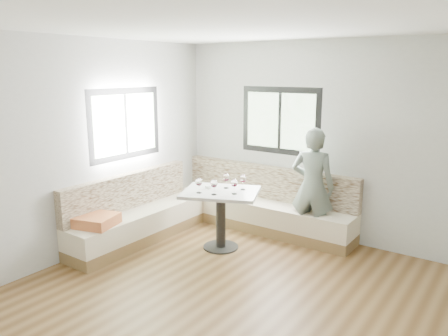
{
  "coord_description": "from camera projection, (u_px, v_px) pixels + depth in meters",
  "views": [
    {
      "loc": [
        2.17,
        -3.27,
        2.38
      ],
      "look_at": [
        -1.14,
        1.38,
        1.1
      ],
      "focal_mm": 35.0,
      "sensor_mm": 36.0,
      "label": 1
    }
  ],
  "objects": [
    {
      "name": "wine_glass_d",
      "position": [
        226.0,
        178.0,
        5.93
      ],
      "size": [
        0.09,
        0.09,
        0.21
      ],
      "color": "white",
      "rests_on": "table"
    },
    {
      "name": "table",
      "position": [
        221.0,
        205.0,
        5.87
      ],
      "size": [
        1.21,
        1.09,
        0.81
      ],
      "rotation": [
        0.0,
        0.0,
        0.41
      ],
      "color": "black",
      "rests_on": "ground"
    },
    {
      "name": "room",
      "position": [
        235.0,
        175.0,
        4.15
      ],
      "size": [
        5.01,
        5.01,
        2.81
      ],
      "color": "brown",
      "rests_on": "ground"
    },
    {
      "name": "wine_glass_e",
      "position": [
        243.0,
        179.0,
        5.85
      ],
      "size": [
        0.09,
        0.09,
        0.21
      ],
      "color": "white",
      "rests_on": "table"
    },
    {
      "name": "wine_glass_a",
      "position": [
        199.0,
        182.0,
        5.69
      ],
      "size": [
        0.09,
        0.09,
        0.21
      ],
      "color": "white",
      "rests_on": "table"
    },
    {
      "name": "banquette",
      "position": [
        208.0,
        212.0,
        6.46
      ],
      "size": [
        2.9,
        2.8,
        0.95
      ],
      "color": "brown",
      "rests_on": "ground"
    },
    {
      "name": "olive_ramekin",
      "position": [
        209.0,
        187.0,
        5.94
      ],
      "size": [
        0.1,
        0.1,
        0.04
      ],
      "color": "white",
      "rests_on": "table"
    },
    {
      "name": "person",
      "position": [
        312.0,
        187.0,
        6.0
      ],
      "size": [
        0.65,
        0.48,
        1.64
      ],
      "primitive_type": "imported",
      "rotation": [
        0.0,
        0.0,
        3.29
      ],
      "color": "slate",
      "rests_on": "ground"
    },
    {
      "name": "wine_glass_b",
      "position": [
        214.0,
        184.0,
        5.61
      ],
      "size": [
        0.09,
        0.09,
        0.21
      ],
      "color": "white",
      "rests_on": "table"
    },
    {
      "name": "wine_glass_c",
      "position": [
        234.0,
        183.0,
        5.64
      ],
      "size": [
        0.09,
        0.09,
        0.21
      ],
      "color": "white",
      "rests_on": "table"
    }
  ]
}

